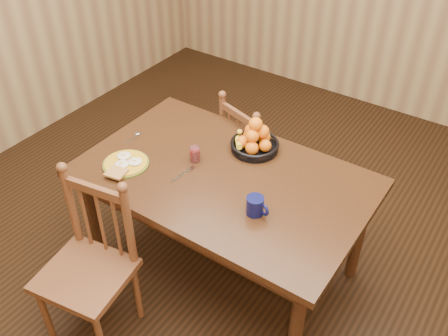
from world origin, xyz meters
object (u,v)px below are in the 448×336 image
Objects in this scene: chair_near at (89,267)px; fruit_bowl at (255,140)px; breakfast_plate at (125,164)px; coffee_mug at (256,206)px; dining_table at (224,187)px; chair_far at (253,156)px.

fruit_bowl is (0.35, 1.05, 0.34)m from chair_near.
coffee_mug is (0.82, 0.08, 0.04)m from breakfast_plate.
breakfast_plate is 0.82m from coffee_mug.
breakfast_plate is at bearing -154.68° from dining_table.
dining_table is 1.80× the size of chair_far.
chair_near is 0.61m from breakfast_plate.
breakfast_plate is (-0.34, -0.85, 0.33)m from chair_far.
coffee_mug is at bearing -57.74° from fruit_bowl.
chair_far is at bearing 68.47° from breakfast_plate.
chair_far reaches higher than breakfast_plate.
coffee_mug reaches higher than dining_table.
dining_table is 11.99× the size of coffee_mug.
fruit_bowl is at bearing 122.26° from coffee_mug.
chair_far is 6.68× the size of coffee_mug.
fruit_bowl is at bearing 62.20° from chair_near.
coffee_mug is 0.55m from fruit_bowl.
dining_table is at bearing 56.12° from chair_near.
chair_far is at bearing 121.30° from fruit_bowl.
fruit_bowl is (0.01, 0.30, 0.15)m from dining_table.
breakfast_plate is at bearing -133.85° from fruit_bowl.
dining_table is 0.34m from fruit_bowl.
chair_far is (-0.18, 0.61, -0.23)m from dining_table.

